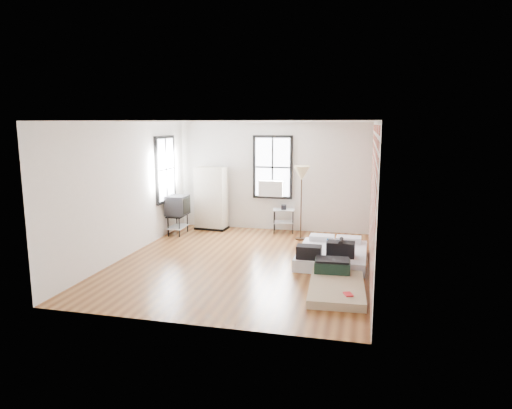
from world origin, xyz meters
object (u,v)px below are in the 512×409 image
(mattress_main, at_px, (332,254))
(wardrobe, at_px, (211,199))
(side_table, at_px, (284,214))
(floor_lamp, at_px, (302,177))
(mattress_bare, at_px, (336,282))
(tv_stand, at_px, (178,207))

(mattress_main, bearing_deg, wardrobe, 147.13)
(side_table, height_order, floor_lamp, floor_lamp)
(mattress_main, distance_m, wardrobe, 4.04)
(mattress_bare, distance_m, tv_stand, 5.13)
(wardrobe, height_order, floor_lamp, floor_lamp)
(side_table, bearing_deg, floor_lamp, -49.85)
(mattress_bare, bearing_deg, mattress_main, 93.57)
(mattress_main, distance_m, mattress_bare, 1.53)
(floor_lamp, bearing_deg, mattress_bare, -71.73)
(mattress_bare, bearing_deg, floor_lamp, 105.23)
(tv_stand, bearing_deg, floor_lamp, 1.32)
(tv_stand, bearing_deg, wardrobe, 47.36)
(wardrobe, bearing_deg, mattress_bare, -42.67)
(mattress_main, height_order, mattress_bare, mattress_main)
(mattress_main, xyz_separation_m, side_table, (-1.40, 2.27, 0.32))
(wardrobe, distance_m, floor_lamp, 2.61)
(mattress_main, height_order, floor_lamp, floor_lamp)
(floor_lamp, height_order, tv_stand, floor_lamp)
(mattress_bare, xyz_separation_m, wardrobe, (-3.50, 3.72, 0.71))
(mattress_main, relative_size, side_table, 2.58)
(wardrobe, height_order, side_table, wardrobe)
(side_table, bearing_deg, wardrobe, -177.92)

